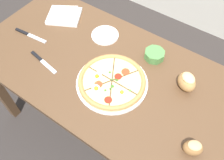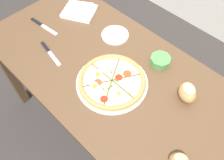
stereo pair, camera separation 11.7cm
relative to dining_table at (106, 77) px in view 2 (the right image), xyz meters
name	(u,v)px [view 2 (the right image)]	position (x,y,z in m)	size (l,w,h in m)	color
ground_plane	(108,125)	(0.00, 0.00, -0.64)	(12.00, 12.00, 0.00)	#2D2826
dining_table	(106,77)	(0.00, 0.00, 0.00)	(1.44, 0.75, 0.75)	#513823
pizza	(112,81)	(0.10, -0.06, 0.13)	(0.36, 0.36, 0.05)	white
ramekin_bowl	(160,61)	(0.19, 0.21, 0.13)	(0.11, 0.11, 0.05)	#4C8442
napkin_folded	(79,11)	(-0.43, 0.19, 0.12)	(0.25, 0.24, 0.04)	white
bread_piece_near	(187,92)	(0.41, 0.13, 0.15)	(0.13, 0.12, 0.09)	#B27F47
bread_piece_mid	(179,160)	(0.57, -0.15, 0.14)	(0.10, 0.09, 0.07)	olive
knife_main	(50,53)	(-0.28, -0.16, 0.11)	(0.21, 0.05, 0.01)	silver
knife_spare	(44,26)	(-0.49, -0.05, 0.11)	(0.22, 0.04, 0.01)	silver
side_saucer	(115,35)	(-0.12, 0.20, 0.11)	(0.16, 0.16, 0.01)	white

